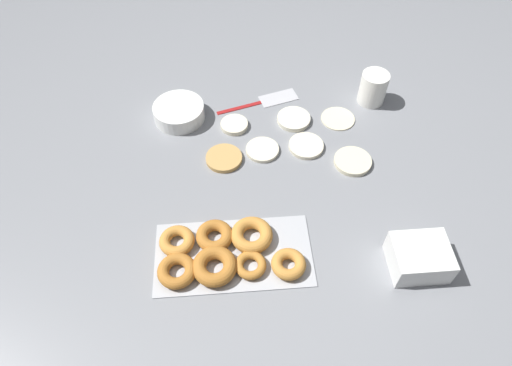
{
  "coord_description": "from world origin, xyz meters",
  "views": [
    {
      "loc": [
        -0.14,
        -0.87,
        1.05
      ],
      "look_at": [
        -0.07,
        -0.08,
        0.04
      ],
      "focal_mm": 32.0,
      "sensor_mm": 36.0,
      "label": 1
    }
  ],
  "objects_px": {
    "pancake_4": "(294,119)",
    "pancake_1": "(234,125)",
    "pancake_0": "(306,146)",
    "pancake_5": "(338,118)",
    "pancake_2": "(224,158)",
    "container_stack": "(419,257)",
    "pancake_3": "(262,150)",
    "spatula": "(270,100)",
    "donut_tray": "(225,253)",
    "batter_bowl": "(179,112)",
    "paper_cup": "(373,88)",
    "pancake_6": "(353,161)"
  },
  "relations": [
    {
      "from": "spatula",
      "to": "pancake_0",
      "type": "bearing_deg",
      "value": -84.09
    },
    {
      "from": "pancake_4",
      "to": "pancake_5",
      "type": "xyz_separation_m",
      "value": [
        0.15,
        -0.0,
        -0.0
      ]
    },
    {
      "from": "pancake_0",
      "to": "spatula",
      "type": "bearing_deg",
      "value": 111.99
    },
    {
      "from": "container_stack",
      "to": "spatula",
      "type": "relative_size",
      "value": 0.5
    },
    {
      "from": "pancake_1",
      "to": "pancake_4",
      "type": "distance_m",
      "value": 0.2
    },
    {
      "from": "pancake_0",
      "to": "pancake_4",
      "type": "xyz_separation_m",
      "value": [
        -0.02,
        0.12,
        0.0
      ]
    },
    {
      "from": "batter_bowl",
      "to": "container_stack",
      "type": "height_order",
      "value": "container_stack"
    },
    {
      "from": "spatula",
      "to": "pancake_5",
      "type": "bearing_deg",
      "value": -43.09
    },
    {
      "from": "pancake_2",
      "to": "container_stack",
      "type": "height_order",
      "value": "container_stack"
    },
    {
      "from": "pancake_3",
      "to": "spatula",
      "type": "xyz_separation_m",
      "value": [
        0.05,
        0.23,
        -0.0
      ]
    },
    {
      "from": "pancake_2",
      "to": "batter_bowl",
      "type": "distance_m",
      "value": 0.24
    },
    {
      "from": "pancake_0",
      "to": "pancake_3",
      "type": "bearing_deg",
      "value": -177.75
    },
    {
      "from": "pancake_4",
      "to": "container_stack",
      "type": "bearing_deg",
      "value": -66.07
    },
    {
      "from": "pancake_1",
      "to": "pancake_6",
      "type": "height_order",
      "value": "pancake_1"
    },
    {
      "from": "pancake_3",
      "to": "spatula",
      "type": "distance_m",
      "value": 0.24
    },
    {
      "from": "donut_tray",
      "to": "pancake_3",
      "type": "bearing_deg",
      "value": 70.52
    },
    {
      "from": "pancake_4",
      "to": "donut_tray",
      "type": "height_order",
      "value": "donut_tray"
    },
    {
      "from": "pancake_4",
      "to": "batter_bowl",
      "type": "xyz_separation_m",
      "value": [
        -0.37,
        0.04,
        0.02
      ]
    },
    {
      "from": "pancake_3",
      "to": "paper_cup",
      "type": "bearing_deg",
      "value": 27.75
    },
    {
      "from": "batter_bowl",
      "to": "paper_cup",
      "type": "xyz_separation_m",
      "value": [
        0.65,
        0.03,
        0.03
      ]
    },
    {
      "from": "pancake_4",
      "to": "pancake_1",
      "type": "bearing_deg",
      "value": -176.55
    },
    {
      "from": "pancake_4",
      "to": "spatula",
      "type": "distance_m",
      "value": 0.13
    },
    {
      "from": "pancake_4",
      "to": "container_stack",
      "type": "relative_size",
      "value": 0.77
    },
    {
      "from": "container_stack",
      "to": "pancake_5",
      "type": "bearing_deg",
      "value": 100.11
    },
    {
      "from": "pancake_0",
      "to": "pancake_5",
      "type": "relative_size",
      "value": 0.98
    },
    {
      "from": "pancake_6",
      "to": "container_stack",
      "type": "height_order",
      "value": "container_stack"
    },
    {
      "from": "pancake_1",
      "to": "donut_tray",
      "type": "height_order",
      "value": "donut_tray"
    },
    {
      "from": "pancake_3",
      "to": "donut_tray",
      "type": "relative_size",
      "value": 0.25
    },
    {
      "from": "pancake_0",
      "to": "batter_bowl",
      "type": "distance_m",
      "value": 0.43
    },
    {
      "from": "paper_cup",
      "to": "pancake_2",
      "type": "bearing_deg",
      "value": -155.58
    },
    {
      "from": "pancake_0",
      "to": "pancake_1",
      "type": "height_order",
      "value": "pancake_1"
    },
    {
      "from": "pancake_3",
      "to": "batter_bowl",
      "type": "relative_size",
      "value": 0.62
    },
    {
      "from": "donut_tray",
      "to": "batter_bowl",
      "type": "height_order",
      "value": "batter_bowl"
    },
    {
      "from": "pancake_2",
      "to": "spatula",
      "type": "height_order",
      "value": "pancake_2"
    },
    {
      "from": "pancake_4",
      "to": "pancake_3",
      "type": "bearing_deg",
      "value": -132.17
    },
    {
      "from": "batter_bowl",
      "to": "spatula",
      "type": "bearing_deg",
      "value": 11.52
    },
    {
      "from": "pancake_2",
      "to": "pancake_6",
      "type": "bearing_deg",
      "value": -6.31
    },
    {
      "from": "pancake_0",
      "to": "spatula",
      "type": "xyz_separation_m",
      "value": [
        -0.09,
        0.23,
        -0.0
      ]
    },
    {
      "from": "pancake_2",
      "to": "donut_tray",
      "type": "xyz_separation_m",
      "value": [
        -0.01,
        -0.33,
        0.01
      ]
    },
    {
      "from": "pancake_5",
      "to": "batter_bowl",
      "type": "height_order",
      "value": "batter_bowl"
    },
    {
      "from": "pancake_0",
      "to": "pancake_5",
      "type": "height_order",
      "value": "pancake_0"
    },
    {
      "from": "pancake_2",
      "to": "spatula",
      "type": "distance_m",
      "value": 0.31
    },
    {
      "from": "pancake_5",
      "to": "pancake_2",
      "type": "bearing_deg",
      "value": -158.68
    },
    {
      "from": "donut_tray",
      "to": "batter_bowl",
      "type": "xyz_separation_m",
      "value": [
        -0.13,
        0.53,
        0.01
      ]
    },
    {
      "from": "pancake_3",
      "to": "pancake_6",
      "type": "bearing_deg",
      "value": -14.49
    },
    {
      "from": "pancake_2",
      "to": "batter_bowl",
      "type": "bearing_deg",
      "value": 125.45
    },
    {
      "from": "pancake_4",
      "to": "paper_cup",
      "type": "height_order",
      "value": "paper_cup"
    },
    {
      "from": "pancake_3",
      "to": "container_stack",
      "type": "xyz_separation_m",
      "value": [
        0.36,
        -0.42,
        0.03
      ]
    },
    {
      "from": "container_stack",
      "to": "pancake_3",
      "type": "bearing_deg",
      "value": 130.19
    },
    {
      "from": "batter_bowl",
      "to": "container_stack",
      "type": "bearing_deg",
      "value": -43.85
    }
  ]
}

